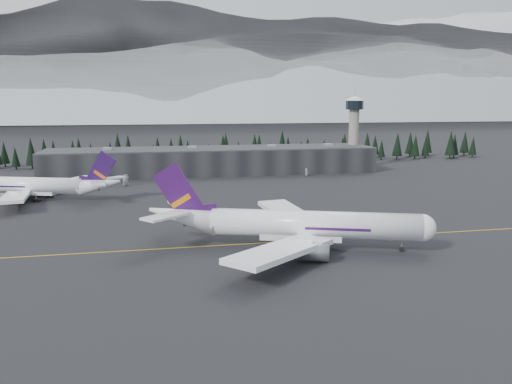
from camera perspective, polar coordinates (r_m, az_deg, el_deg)
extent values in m
plane|color=black|center=(127.96, 1.83, -5.53)|extent=(1400.00, 1400.00, 0.00)
cube|color=gold|center=(126.09, 2.04, -5.77)|extent=(400.00, 0.40, 0.02)
cube|color=black|center=(248.08, -4.95, 3.53)|extent=(160.00, 30.00, 12.00)
cube|color=#333335|center=(247.43, -4.97, 4.98)|extent=(160.00, 30.00, 0.60)
cylinder|color=gray|center=(269.30, 11.08, 6.04)|extent=(5.20, 5.20, 32.00)
cylinder|color=black|center=(268.65, 11.21, 9.72)|extent=(9.20, 9.20, 4.50)
cone|color=silver|center=(268.66, 11.23, 10.45)|extent=(10.00, 10.00, 2.00)
cube|color=black|center=(284.49, -5.85, 4.68)|extent=(360.00, 20.00, 15.00)
cylinder|color=white|center=(120.30, 6.70, -3.69)|extent=(49.02, 22.65, 6.48)
sphere|color=white|center=(122.51, 18.43, -3.90)|extent=(6.48, 6.48, 6.48)
cone|color=white|center=(124.80, -8.35, -2.77)|extent=(19.27, 12.15, 9.39)
cube|color=white|center=(137.23, 4.11, -2.65)|extent=(13.05, 31.22, 2.77)
cylinder|color=gray|center=(131.65, 6.76, -4.08)|extent=(7.99, 6.21, 4.11)
cube|color=white|center=(104.92, 2.94, -6.70)|extent=(28.14, 26.84, 2.77)
cylinder|color=gray|center=(110.83, 6.55, -6.82)|extent=(7.99, 6.21, 4.11)
cube|color=#33104A|center=(123.84, -8.66, -0.27)|extent=(13.08, 5.06, 16.09)
cube|color=#CC6F0C|center=(124.08, -8.54, -1.01)|extent=(5.17, 2.32, 3.96)
cube|color=white|center=(131.16, -8.50, -1.46)|extent=(6.96, 12.57, 0.54)
cube|color=white|center=(119.05, -10.23, -2.71)|extent=(12.19, 11.42, 0.54)
cylinder|color=black|center=(122.85, 16.32, -5.84)|extent=(0.54, 0.54, 3.24)
cylinder|color=black|center=(126.42, 3.26, -4.98)|extent=(0.54, 0.54, 3.24)
cylinder|color=black|center=(117.09, 2.89, -6.22)|extent=(0.54, 0.54, 3.24)
cylinder|color=white|center=(198.65, -24.92, 0.74)|extent=(43.41, 20.30, 5.75)
cone|color=white|center=(184.53, -17.42, 0.83)|extent=(17.09, 10.85, 8.32)
cube|color=white|center=(183.55, -25.86, -0.53)|extent=(11.43, 27.66, 2.46)
cylinder|color=gray|center=(191.32, -26.39, -0.67)|extent=(7.09, 5.53, 3.64)
cube|color=white|center=(208.45, -21.36, 0.96)|extent=(25.02, 23.72, 2.46)
cylinder|color=gray|center=(207.12, -23.43, 0.31)|extent=(7.09, 5.53, 3.64)
cube|color=#230D40|center=(183.63, -17.36, 2.34)|extent=(11.58, 4.55, 14.27)
cube|color=#CD510C|center=(183.91, -17.39, 1.89)|extent=(4.58, 2.08, 3.51)
cube|color=white|center=(178.39, -17.67, 0.95)|extent=(6.12, 11.14, 0.48)
cube|color=white|center=(188.68, -16.17, 1.51)|extent=(10.83, 10.10, 0.48)
cylinder|color=black|center=(192.11, -23.84, -0.64)|extent=(0.48, 0.48, 2.87)
cylinder|color=black|center=(199.35, -22.55, -0.18)|extent=(0.48, 0.48, 2.87)
imported|color=silver|center=(216.72, -14.66, 0.85)|extent=(3.91, 5.48, 1.39)
imported|color=silver|center=(239.57, 5.81, 1.99)|extent=(4.03, 2.28, 1.29)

